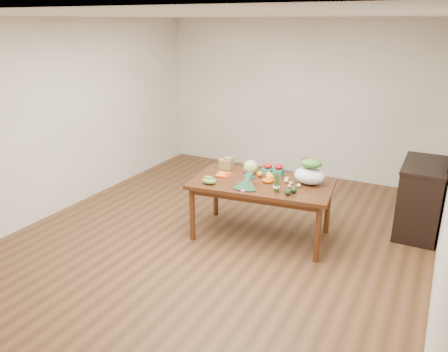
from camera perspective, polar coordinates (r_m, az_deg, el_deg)
The scene contains 26 objects.
floor at distance 5.66m, azimuth -0.69°, elevation -8.22°, with size 6.00×6.00×0.00m, color brown.
ceiling at distance 5.01m, azimuth -0.82°, elevation 20.25°, with size 5.00×6.00×0.02m, color white.
room_walls at distance 5.17m, azimuth -0.75°, elevation 5.12°, with size 5.02×6.02×2.70m.
dining_table at distance 5.61m, azimuth 4.88°, elevation -4.33°, with size 1.73×0.96×0.75m, color #452410.
cabinet at distance 6.23m, azimuth 24.26°, elevation -2.62°, with size 0.52×1.02×0.94m, color black.
dish_towel at distance 6.20m, azimuth 21.97°, elevation -1.63°, with size 0.02×0.28×0.45m, color white.
paper_bag at distance 5.91m, azimuth 0.21°, elevation 1.70°, with size 0.22×0.18×0.16m, color olive, non-canonical shape.
cabbage at distance 5.70m, azimuth 3.49°, elevation 1.16°, with size 0.19×0.19×0.19m, color #9CBC6C.
strawberry_basket_a at distance 5.74m, azimuth 5.71°, elevation 0.82°, with size 0.12×0.12×0.11m, color #AC130B, non-canonical shape.
strawberry_basket_b at distance 5.72m, azimuth 7.12°, elevation 0.71°, with size 0.12×0.12×0.11m, color red, non-canonical shape.
orange_a at distance 5.62m, azimuth 4.70°, elevation 0.26°, with size 0.08×0.08×0.08m, color orange.
orange_b at distance 5.57m, azimuth 5.92°, elevation 0.09°, with size 0.09×0.09×0.09m, color orange.
orange_c at distance 5.50m, azimuth 6.03°, elevation -0.15°, with size 0.09×0.09×0.09m, color #FFA30F.
mandarin_cluster at distance 5.43m, azimuth 5.81°, elevation -0.46°, with size 0.18×0.18×0.08m, color #EA510E, non-canonical shape.
carrots at distance 5.65m, azimuth 0.16°, elevation 0.18°, with size 0.22×0.22×0.03m, color orange, non-canonical shape.
snap_pea_bag at distance 5.36m, azimuth -1.96°, elevation -0.62°, with size 0.18×0.14×0.08m, color #649C35.
kale_bunch at distance 5.19m, azimuth 2.83°, elevation -0.86°, with size 0.32×0.40×0.16m, color black, non-canonical shape.
asparagus_bundle at distance 5.11m, azimuth 6.89°, elevation -0.78°, with size 0.08×0.08×0.25m, color #466D32, non-canonical shape.
potato_a at distance 5.45m, azimuth 8.13°, elevation -0.64°, with size 0.06×0.05×0.05m, color tan.
potato_b at distance 5.30m, azimuth 8.57°, elevation -1.31°, with size 0.05×0.04×0.04m, color tan.
potato_c at distance 5.39m, azimuth 8.72°, elevation -0.93°, with size 0.05×0.05×0.04m, color tan.
potato_d at distance 5.53m, azimuth 8.21°, elevation -0.35°, with size 0.06×0.05×0.05m, color tan.
potato_e at distance 5.33m, azimuth 9.75°, elevation -1.24°, with size 0.06×0.05×0.05m, color #DDC87F.
avocado_a at distance 5.08m, azimuth 8.33°, elevation -2.04°, with size 0.07×0.11×0.07m, color black.
avocado_b at distance 5.16m, azimuth 9.09°, elevation -1.74°, with size 0.08×0.11×0.08m, color black.
salad_bag at distance 5.42m, azimuth 11.12°, elevation 0.44°, with size 0.38×0.29×0.29m, color silver, non-canonical shape.
Camera 1 is at (2.36, -4.42, 2.64)m, focal length 35.00 mm.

